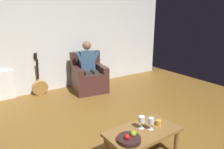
% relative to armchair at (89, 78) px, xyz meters
% --- Properties ---
extents(wall_back, '(6.67, 0.06, 2.75)m').
position_rel_armchair_xyz_m(wall_back, '(0.65, -0.58, 1.05)').
color(wall_back, silver).
rests_on(wall_back, ground).
extents(armchair, '(0.86, 0.84, 0.95)m').
position_rel_armchair_xyz_m(armchair, '(0.00, 0.00, 0.00)').
color(armchair, '#442522').
rests_on(armchair, ground).
extents(person_seated, '(0.63, 0.59, 1.22)m').
position_rel_armchair_xyz_m(person_seated, '(0.00, 0.02, 0.33)').
color(person_seated, '#335476').
rests_on(person_seated, ground).
extents(coffee_table, '(0.96, 0.54, 0.41)m').
position_rel_armchair_xyz_m(coffee_table, '(0.58, 2.64, 0.01)').
color(coffee_table, brown).
rests_on(coffee_table, ground).
extents(guitar, '(0.36, 0.25, 0.98)m').
position_rel_armchair_xyz_m(guitar, '(1.10, -0.38, -0.11)').
color(guitar, '#AE7D3F').
rests_on(guitar, ground).
extents(radiator, '(0.56, 0.06, 0.64)m').
position_rel_armchair_xyz_m(radiator, '(1.88, -0.51, -0.01)').
color(radiator, white).
rests_on(radiator, ground).
extents(wine_glass_near, '(0.08, 0.08, 0.17)m').
position_rel_armchair_xyz_m(wine_glass_near, '(0.57, 2.59, 0.20)').
color(wine_glass_near, silver).
rests_on(wine_glass_near, coffee_table).
extents(wine_glass_far, '(0.07, 0.07, 0.16)m').
position_rel_armchair_xyz_m(wine_glass_far, '(0.48, 2.68, 0.19)').
color(wine_glass_far, silver).
rests_on(wine_glass_far, coffee_table).
extents(fruit_bowl, '(0.28, 0.28, 0.11)m').
position_rel_armchair_xyz_m(fruit_bowl, '(0.87, 2.72, 0.11)').
color(fruit_bowl, '#301B1A').
rests_on(fruit_bowl, coffee_table).
extents(candle_jar, '(0.07, 0.07, 0.07)m').
position_rel_armchair_xyz_m(candle_jar, '(0.32, 2.65, 0.11)').
color(candle_jar, gold).
rests_on(candle_jar, coffee_table).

